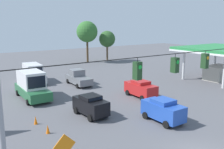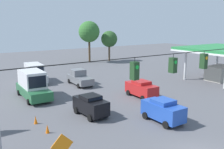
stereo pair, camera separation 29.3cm
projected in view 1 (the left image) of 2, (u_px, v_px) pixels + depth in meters
overhead_signal_span at (204, 82)px, 15.28m from camera, size 23.36×0.38×7.49m
box_truck_green_withflow_far at (32, 85)px, 28.61m from camera, size 2.70×6.77×3.19m
box_truck_silver_withflow_deep at (33, 73)px, 36.72m from camera, size 2.83×6.68×2.66m
sedan_black_withflow_mid at (91, 105)px, 23.20m from camera, size 2.10×3.91×1.97m
pickup_truck_grey_oncoming_deep at (78, 78)px, 35.07m from camera, size 2.39×5.30×2.12m
sedan_blue_crossing_near at (163, 110)px, 21.81m from camera, size 2.01×3.93×2.02m
sedan_red_oncoming_far at (141, 88)px, 29.15m from camera, size 2.09×4.33×1.96m
traffic_cone_second at (61, 141)px, 17.46m from camera, size 0.31×0.31×0.72m
traffic_cone_third at (48, 129)px, 19.49m from camera, size 0.31×0.31×0.72m
traffic_cone_fourth at (36, 120)px, 21.29m from camera, size 0.31×0.31×0.72m
gas_station at (220, 56)px, 37.55m from camera, size 11.75×9.62×5.05m
work_zone_sign at (65, 149)px, 13.06m from camera, size 1.27×0.06×2.84m
tree_horizon_left at (107, 39)px, 57.05m from camera, size 3.71×3.71×6.91m
tree_horizon_right at (87, 32)px, 54.46m from camera, size 4.61×4.61×9.07m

